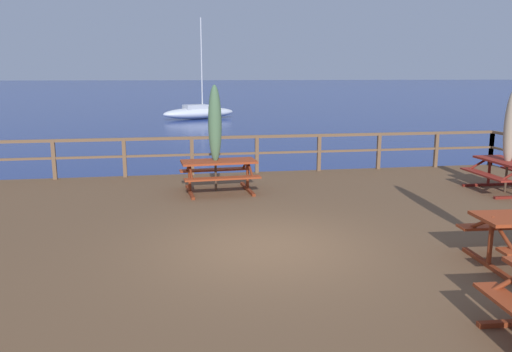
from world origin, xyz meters
TOP-DOWN VIEW (x-y plane):
  - ground_plane at (0.00, 0.00)m, footprint 600.00×600.00m
  - wooden_deck at (0.00, 0.00)m, footprint 16.93×12.97m
  - railing_waterside_far at (-0.00, 6.33)m, footprint 16.73×0.10m
  - picnic_table_front_left at (-0.38, 4.13)m, footprint 1.86×1.52m
  - picnic_table_front_right at (6.45, 2.99)m, footprint 1.43×1.72m
  - patio_umbrella_tall_mid_left at (-0.45, 4.19)m, footprint 0.32×0.32m
  - patio_umbrella_tall_front at (6.44, 2.95)m, footprint 0.32×0.32m
  - sailboat_distant at (0.73, 32.56)m, footprint 6.19×3.81m

SIDE VIEW (x-z plane):
  - ground_plane at x=0.00m, z-range 0.00..0.00m
  - wooden_deck at x=0.00m, z-range 0.00..0.67m
  - sailboat_distant at x=0.73m, z-range -3.35..4.37m
  - picnic_table_front_right at x=6.45m, z-range 0.83..1.61m
  - picnic_table_front_left at x=-0.38m, z-range 0.83..1.61m
  - railing_waterside_far at x=0.00m, z-range 0.87..1.96m
  - patio_umbrella_tall_front at x=6.44m, z-range 1.00..3.47m
  - patio_umbrella_tall_mid_left at x=-0.45m, z-range 1.01..3.57m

